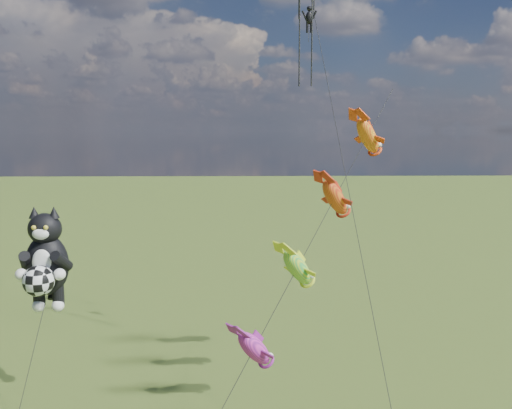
{
  "coord_description": "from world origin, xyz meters",
  "views": [
    {
      "loc": [
        8.52,
        -23.22,
        13.69
      ],
      "look_at": [
        9.32,
        7.9,
        9.66
      ],
      "focal_mm": 40.0,
      "sensor_mm": 36.0,
      "label": 1
    }
  ],
  "objects": [
    {
      "name": "fish_windsock_rig",
      "position": [
        12.04,
        3.05,
        8.96
      ],
      "size": [
        10.99,
        11.74,
        15.96
      ],
      "rotation": [
        0.0,
        0.0,
        -0.43
      ],
      "color": "brown",
      "rests_on": "ground"
    },
    {
      "name": "cat_kite_rig",
      "position": [
        -1.16,
        4.47,
        7.35
      ],
      "size": [
        2.51,
        4.16,
        10.02
      ],
      "rotation": [
        0.0,
        0.0,
        -0.28
      ],
      "color": "brown",
      "rests_on": "ground"
    }
  ]
}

